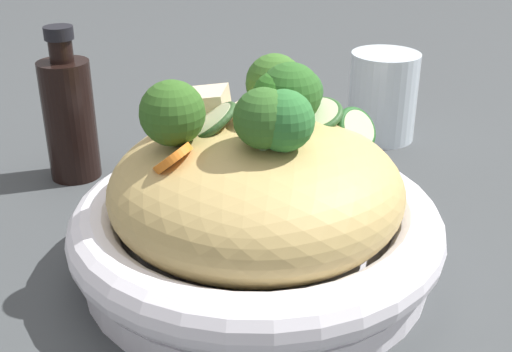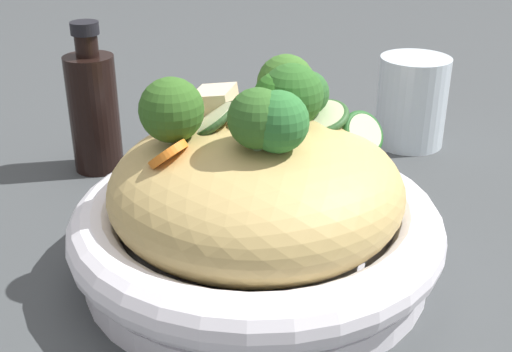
% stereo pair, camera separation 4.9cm
% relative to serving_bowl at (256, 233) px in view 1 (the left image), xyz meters
% --- Properties ---
extents(ground_plane, '(3.00, 3.00, 0.00)m').
position_rel_serving_bowl_xyz_m(ground_plane, '(0.00, 0.00, -0.03)').
color(ground_plane, '#3B3F40').
extents(serving_bowl, '(0.28, 0.28, 0.06)m').
position_rel_serving_bowl_xyz_m(serving_bowl, '(0.00, 0.00, 0.00)').
color(serving_bowl, white).
rests_on(serving_bowl, ground_plane).
extents(noodle_heap, '(0.22, 0.22, 0.10)m').
position_rel_serving_bowl_xyz_m(noodle_heap, '(0.00, 0.00, 0.04)').
color(noodle_heap, tan).
rests_on(noodle_heap, serving_bowl).
extents(broccoli_florets, '(0.19, 0.14, 0.07)m').
position_rel_serving_bowl_xyz_m(broccoli_florets, '(0.01, 0.00, 0.10)').
color(broccoli_florets, '#A1B87B').
rests_on(broccoli_florets, serving_bowl).
extents(carrot_coins, '(0.13, 0.09, 0.03)m').
position_rel_serving_bowl_xyz_m(carrot_coins, '(-0.01, 0.03, 0.08)').
color(carrot_coins, orange).
rests_on(carrot_coins, serving_bowl).
extents(zucchini_slices, '(0.14, 0.11, 0.05)m').
position_rel_serving_bowl_xyz_m(zucchini_slices, '(0.04, -0.00, 0.08)').
color(zucchini_slices, beige).
rests_on(zucchini_slices, serving_bowl).
extents(chicken_chunks, '(0.05, 0.09, 0.03)m').
position_rel_serving_bowl_xyz_m(chicken_chunks, '(0.01, 0.04, 0.09)').
color(chicken_chunks, beige).
rests_on(chicken_chunks, serving_bowl).
extents(soy_sauce_bottle, '(0.05, 0.05, 0.15)m').
position_rel_serving_bowl_xyz_m(soy_sauce_bottle, '(0.01, 0.25, 0.03)').
color(soy_sauce_bottle, black).
rests_on(soy_sauce_bottle, ground_plane).
extents(drinking_glass, '(0.08, 0.08, 0.10)m').
position_rel_serving_bowl_xyz_m(drinking_glass, '(0.30, 0.07, 0.02)').
color(drinking_glass, silver).
rests_on(drinking_glass, ground_plane).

